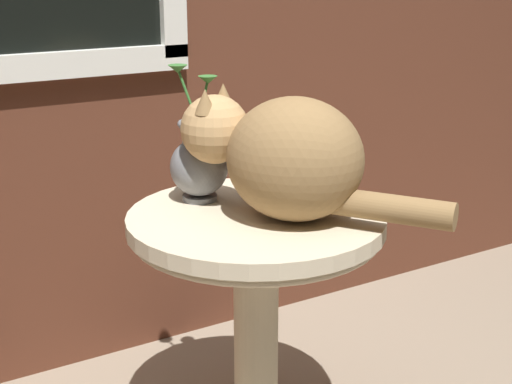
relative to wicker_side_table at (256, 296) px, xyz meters
name	(u,v)px	position (x,y,z in m)	size (l,w,h in m)	color
wicker_side_table	(256,296)	(0.00, 0.00, 0.00)	(0.57, 0.57, 0.61)	beige
cat	(286,156)	(0.04, -0.05, 0.34)	(0.41, 0.53, 0.27)	olive
pewter_vase_with_ivy	(199,161)	(-0.06, 0.15, 0.29)	(0.13, 0.13, 0.31)	slate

